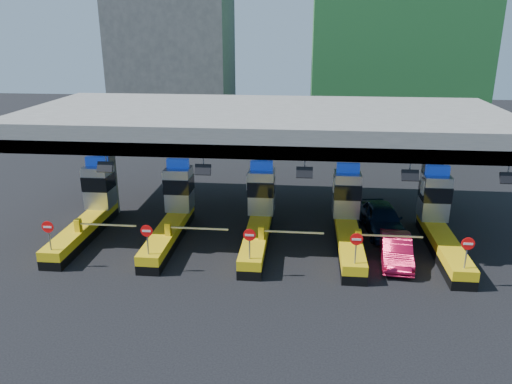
{
  "coord_description": "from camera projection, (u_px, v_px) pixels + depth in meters",
  "views": [
    {
      "loc": [
        2.46,
        -26.19,
        11.67
      ],
      "look_at": [
        -0.15,
        0.0,
        2.85
      ],
      "focal_mm": 35.0,
      "sensor_mm": 36.0,
      "label": 1
    }
  ],
  "objects": [
    {
      "name": "van",
      "position": [
        382.0,
        218.0,
        29.37
      ],
      "size": [
        2.58,
        5.28,
        1.73
      ],
      "primitive_type": "imported",
      "rotation": [
        0.0,
        0.0,
        0.11
      ],
      "color": "black",
      "rests_on": "ground"
    },
    {
      "name": "red_car",
      "position": [
        396.0,
        250.0,
        25.63
      ],
      "size": [
        1.81,
        4.32,
        1.39
      ],
      "primitive_type": "imported",
      "rotation": [
        0.0,
        0.0,
        -0.08
      ],
      "color": "#B50D32",
      "rests_on": "ground"
    },
    {
      "name": "ground",
      "position": [
        259.0,
        239.0,
        28.65
      ],
      "size": [
        120.0,
        120.0,
        0.0
      ],
      "primitive_type": "plane",
      "color": "black",
      "rests_on": "ground"
    },
    {
      "name": "toll_canopy",
      "position": [
        263.0,
        124.0,
        29.41
      ],
      "size": [
        28.0,
        12.09,
        7.0
      ],
      "color": "slate",
      "rests_on": "ground"
    },
    {
      "name": "bg_building_concrete",
      "position": [
        173.0,
        48.0,
        61.07
      ],
      "size": [
        14.0,
        10.0,
        18.0
      ],
      "primitive_type": "cube",
      "color": "#4C4C49",
      "rests_on": "ground"
    },
    {
      "name": "toll_lane_left",
      "position": [
        174.0,
        211.0,
        28.94
      ],
      "size": [
        4.43,
        8.0,
        4.16
      ],
      "color": "black",
      "rests_on": "ground"
    },
    {
      "name": "toll_lane_center",
      "position": [
        259.0,
        215.0,
        28.47
      ],
      "size": [
        4.43,
        8.0,
        4.16
      ],
      "color": "black",
      "rests_on": "ground"
    },
    {
      "name": "bg_building_scaffold",
      "position": [
        399.0,
        2.0,
        53.27
      ],
      "size": [
        18.0,
        12.0,
        28.0
      ],
      "primitive_type": "cube",
      "color": "#1E5926",
      "rests_on": "ground"
    },
    {
      "name": "toll_lane_right",
      "position": [
        348.0,
        218.0,
        28.0
      ],
      "size": [
        4.43,
        8.0,
        4.16
      ],
      "color": "black",
      "rests_on": "ground"
    },
    {
      "name": "toll_lane_far_right",
      "position": [
        439.0,
        221.0,
        27.53
      ],
      "size": [
        4.43,
        8.0,
        4.16
      ],
      "color": "black",
      "rests_on": "ground"
    },
    {
      "name": "toll_lane_far_left",
      "position": [
        91.0,
        208.0,
        29.41
      ],
      "size": [
        4.43,
        8.0,
        4.16
      ],
      "color": "black",
      "rests_on": "ground"
    }
  ]
}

